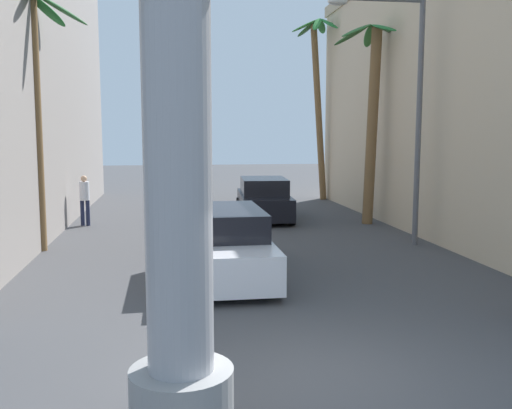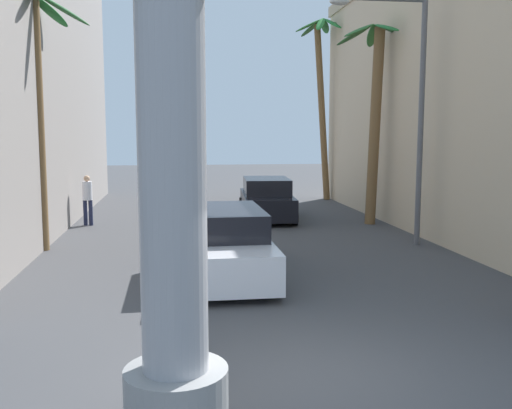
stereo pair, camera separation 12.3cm
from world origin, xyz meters
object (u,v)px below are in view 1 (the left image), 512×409
(street_lamp, at_px, (405,95))
(pedestrian_far_left, at_px, (85,196))
(traffic_light_mast, at_px, (42,83))
(car_lead, at_px, (222,243))
(car_far, at_px, (264,199))
(palm_tree_far_right, at_px, (319,86))
(palm_tree_mid_right, at_px, (372,104))
(palm_tree_mid_left, at_px, (34,86))

(street_lamp, xyz_separation_m, pedestrian_far_left, (-9.70, 4.98, -3.30))
(traffic_light_mast, height_order, car_lead, traffic_light_mast)
(car_far, relative_size, pedestrian_far_left, 2.66)
(car_far, bearing_deg, pedestrian_far_left, -173.57)
(car_far, bearing_deg, car_lead, -105.65)
(street_lamp, distance_m, palm_tree_far_right, 11.54)
(car_lead, bearing_deg, palm_tree_mid_right, 48.50)
(car_lead, distance_m, palm_tree_mid_left, 7.07)
(traffic_light_mast, height_order, car_far, traffic_light_mast)
(palm_tree_mid_right, distance_m, palm_tree_mid_left, 11.25)
(pedestrian_far_left, bearing_deg, palm_tree_mid_left, -98.18)
(street_lamp, height_order, palm_tree_mid_left, street_lamp)
(street_lamp, xyz_separation_m, palm_tree_mid_right, (0.47, 3.98, -0.06))
(palm_tree_mid_left, distance_m, palm_tree_far_right, 15.24)
(street_lamp, distance_m, car_far, 7.46)
(car_lead, xyz_separation_m, palm_tree_mid_right, (5.99, 6.77, 3.56))
(car_lead, height_order, palm_tree_mid_right, palm_tree_mid_right)
(car_far, xyz_separation_m, palm_tree_mid_right, (3.61, -1.74, 3.56))
(palm_tree_far_right, bearing_deg, car_far, -122.24)
(palm_tree_mid_right, relative_size, pedestrian_far_left, 3.99)
(traffic_light_mast, relative_size, palm_tree_far_right, 0.69)
(traffic_light_mast, distance_m, palm_tree_far_right, 18.99)
(pedestrian_far_left, bearing_deg, street_lamp, -27.19)
(palm_tree_mid_left, bearing_deg, pedestrian_far_left, 81.82)
(street_lamp, xyz_separation_m, palm_tree_mid_left, (-10.31, 0.76, 0.19))
(palm_tree_mid_right, height_order, palm_tree_mid_left, palm_tree_mid_right)
(palm_tree_mid_left, bearing_deg, car_far, 34.71)
(street_lamp, distance_m, palm_tree_mid_right, 4.01)
(street_lamp, xyz_separation_m, car_lead, (-5.52, -2.79, -3.61))
(car_lead, height_order, pedestrian_far_left, pedestrian_far_left)
(street_lamp, distance_m, traffic_light_mast, 10.20)
(car_far, distance_m, pedestrian_far_left, 6.61)
(car_far, bearing_deg, street_lamp, -61.26)
(car_lead, distance_m, car_far, 8.84)
(car_lead, bearing_deg, traffic_light_mast, -147.11)
(car_far, distance_m, palm_tree_far_right, 8.30)
(traffic_light_mast, bearing_deg, palm_tree_mid_right, 43.71)
(street_lamp, distance_m, palm_tree_mid_left, 10.34)
(palm_tree_mid_left, relative_size, palm_tree_far_right, 0.81)
(street_lamp, height_order, car_far, street_lamp)
(palm_tree_mid_right, xyz_separation_m, palm_tree_mid_left, (-10.78, -3.23, 0.25))
(car_lead, xyz_separation_m, car_far, (2.39, 8.51, -0.00))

